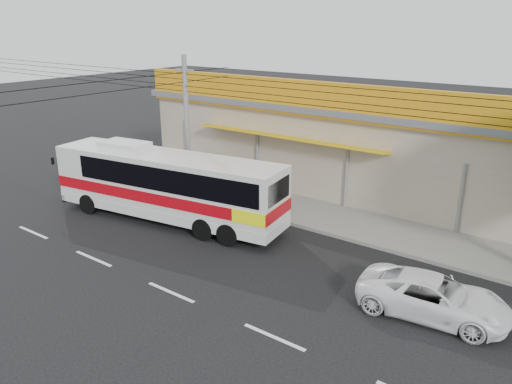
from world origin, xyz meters
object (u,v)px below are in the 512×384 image
white_car (433,297)px  utility_pole (185,82)px  coach_bus (170,183)px  motorbike_red (134,162)px  motorbike_dark (120,158)px

white_car → utility_pole: utility_pole is taller
white_car → coach_bus: bearing=80.5°
motorbike_red → motorbike_dark: size_ratio=1.00×
motorbike_dark → white_car: (19.70, -4.52, -0.04)m
motorbike_dark → utility_pole: 8.78m
motorbike_red → motorbike_dark: 1.15m
motorbike_dark → white_car: size_ratio=0.38×
coach_bus → utility_pole: 4.75m
white_car → utility_pole: 13.93m
coach_bus → motorbike_red: (-7.15, 4.01, -1.16)m
motorbike_red → white_car: 19.11m
motorbike_red → utility_pole: utility_pole is taller
motorbike_red → white_car: (18.55, -4.59, 0.02)m
motorbike_dark → white_car: 20.21m
coach_bus → motorbike_red: coach_bus is taller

